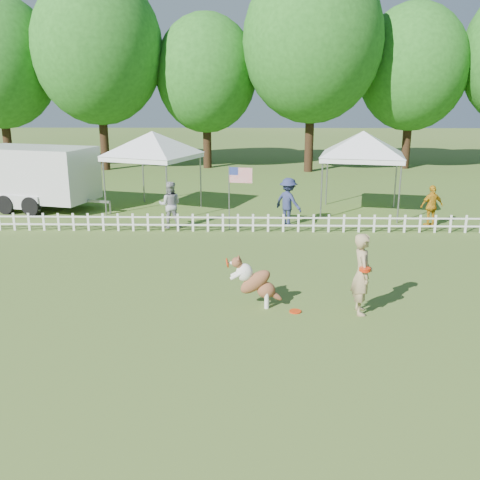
{
  "coord_description": "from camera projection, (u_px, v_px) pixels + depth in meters",
  "views": [
    {
      "loc": [
        -0.31,
        -10.2,
        4.49
      ],
      "look_at": [
        -0.57,
        2.0,
        1.1
      ],
      "focal_mm": 40.0,
      "sensor_mm": 36.0,
      "label": 1
    }
  ],
  "objects": [
    {
      "name": "tree_center_right",
      "position": [
        312.0,
        58.0,
        29.5
      ],
      "size": [
        7.6,
        7.6,
        12.6
      ],
      "primitive_type": null,
      "color": "#225D1A",
      "rests_on": "ground"
    },
    {
      "name": "picket_fence",
      "position": [
        261.0,
        223.0,
        17.68
      ],
      "size": [
        22.0,
        0.08,
        0.6
      ],
      "primitive_type": null,
      "color": "white",
      "rests_on": "ground"
    },
    {
      "name": "tree_left",
      "position": [
        99.0,
        64.0,
        30.31
      ],
      "size": [
        7.4,
        7.4,
        12.0
      ],
      "primitive_type": null,
      "color": "#225D1A",
      "rests_on": "ground"
    },
    {
      "name": "handler",
      "position": [
        362.0,
        274.0,
        11.03
      ],
      "size": [
        0.42,
        0.63,
        1.72
      ],
      "primitive_type": "imported",
      "rotation": [
        0.0,
        0.0,
        1.56
      ],
      "color": "tan",
      "rests_on": "ground"
    },
    {
      "name": "tree_center_left",
      "position": [
        206.0,
        85.0,
        31.44
      ],
      "size": [
        6.0,
        6.0,
        9.8
      ],
      "primitive_type": null,
      "color": "#225D1A",
      "rests_on": "ground"
    },
    {
      "name": "spectator_a",
      "position": [
        170.0,
        205.0,
        18.1
      ],
      "size": [
        0.8,
        0.63,
        1.59
      ],
      "primitive_type": "imported",
      "rotation": [
        0.0,
        0.0,
        3.18
      ],
      "color": "#9A9A9F",
      "rests_on": "ground"
    },
    {
      "name": "ground",
      "position": [
        266.0,
        317.0,
        11.02
      ],
      "size": [
        120.0,
        120.0,
        0.0
      ],
      "primitive_type": "plane",
      "color": "#34571B",
      "rests_on": "ground"
    },
    {
      "name": "tree_right",
      "position": [
        412.0,
        79.0,
        31.12
      ],
      "size": [
        6.2,
        6.2,
        10.4
      ],
      "primitive_type": null,
      "color": "#225D1A",
      "rests_on": "ground"
    },
    {
      "name": "tree_far_left",
      "position": [
        0.0,
        74.0,
        31.05
      ],
      "size": [
        6.6,
        6.6,
        11.0
      ],
      "primitive_type": null,
      "color": "#225D1A",
      "rests_on": "ground"
    },
    {
      "name": "dog",
      "position": [
        256.0,
        282.0,
        11.45
      ],
      "size": [
        1.1,
        0.41,
        1.12
      ],
      "primitive_type": null,
      "rotation": [
        0.0,
        0.0,
        -0.04
      ],
      "color": "brown",
      "rests_on": "ground"
    },
    {
      "name": "frisbee_on_turf",
      "position": [
        295.0,
        311.0,
        11.29
      ],
      "size": [
        0.32,
        0.32,
        0.02
      ],
      "primitive_type": "cylinder",
      "rotation": [
        0.0,
        0.0,
        -0.31
      ],
      "color": "red",
      "rests_on": "ground"
    },
    {
      "name": "canopy_tent_right",
      "position": [
        361.0,
        174.0,
        20.11
      ],
      "size": [
        3.48,
        3.48,
        3.04
      ],
      "primitive_type": null,
      "rotation": [
        0.0,
        0.0,
        -0.21
      ],
      "color": "white",
      "rests_on": "ground"
    },
    {
      "name": "flag_pole",
      "position": [
        229.0,
        198.0,
        17.75
      ],
      "size": [
        0.83,
        0.25,
        2.16
      ],
      "primitive_type": null,
      "rotation": [
        0.0,
        0.0,
        -0.2
      ],
      "color": "gray",
      "rests_on": "ground"
    },
    {
      "name": "cargo_trailer",
      "position": [
        36.0,
        178.0,
        20.95
      ],
      "size": [
        6.1,
        3.88,
        2.48
      ],
      "primitive_type": null,
      "rotation": [
        0.0,
        0.0,
        -0.27
      ],
      "color": "silver",
      "rests_on": "ground"
    },
    {
      "name": "spectator_b",
      "position": [
        288.0,
        202.0,
        18.44
      ],
      "size": [
        1.2,
        1.18,
        1.66
      ],
      "primitive_type": "imported",
      "rotation": [
        0.0,
        0.0,
        2.38
      ],
      "color": "navy",
      "rests_on": "ground"
    },
    {
      "name": "canopy_tent_left",
      "position": [
        154.0,
        173.0,
        20.5
      ],
      "size": [
        3.75,
        3.75,
        3.0
      ],
      "primitive_type": null,
      "rotation": [
        0.0,
        0.0,
        -0.37
      ],
      "color": "white",
      "rests_on": "ground"
    },
    {
      "name": "spectator_c",
      "position": [
        432.0,
        206.0,
        18.27
      ],
      "size": [
        0.91,
        0.57,
        1.44
      ],
      "primitive_type": "imported",
      "rotation": [
        0.0,
        0.0,
        3.43
      ],
      "color": "#C78A17",
      "rests_on": "ground"
    }
  ]
}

